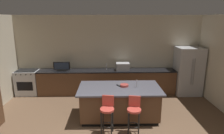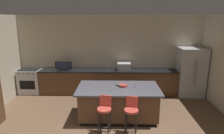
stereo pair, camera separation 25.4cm
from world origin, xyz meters
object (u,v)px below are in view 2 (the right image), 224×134
Objects in this scene: range_oven at (31,81)px; tv_remote at (118,86)px; bar_stool_left at (105,112)px; microwave at (124,67)px; tv_monitor at (63,66)px; fruit_bowl at (123,86)px; refrigerator at (190,72)px; bar_stool_right at (131,113)px; kitchen_island at (118,102)px.

tv_remote is (3.27, -1.72, 0.46)m from range_oven.
range_oven is at bearing 147.77° from bar_stool_left.
microwave is at bearing 50.23° from tv_remote.
bar_stool_left reaches higher than range_oven.
tv_remote is (0.32, 0.92, 0.35)m from bar_stool_left.
fruit_bowl is (2.13, -1.73, -0.12)m from tv_monitor.
bar_stool_left is at bearing -41.84° from range_oven.
microwave is at bearing 177.95° from refrigerator.
bar_stool_left is (2.95, -2.64, 0.11)m from range_oven.
range_oven is at bearing 177.77° from tv_monitor.
fruit_bowl reaches higher than bar_stool_left.
fruit_bowl is at bearing -27.40° from range_oven.
range_oven is at bearing 120.96° from tv_remote.
bar_stool_right is 4.03× the size of fruit_bowl.
range_oven is 1.55× the size of tv_monitor.
microwave is at bearing 82.76° from kitchen_island.
refrigerator is at bearing -0.82° from range_oven.
bar_stool_right reaches higher than kitchen_island.
microwave is 2.23m from tv_monitor.
range_oven is 5.45× the size of tv_remote.
bar_stool_right is (3.60, -2.65, 0.10)m from range_oven.
fruit_bowl is (-0.10, -1.78, -0.10)m from microwave.
refrigerator is 2.95× the size of tv_monitor.
tv_monitor is at bearing -2.23° from range_oven.
tv_monitor reaches higher than bar_stool_left.
tv_remote is (-2.67, -1.63, 0.04)m from refrigerator.
microwave is 1.79m from fruit_bowl.
microwave is 2.06× the size of fruit_bowl.
refrigerator is 10.32× the size of tv_remote.
microwave is at bearing 0.02° from range_oven.
bar_stool_left is at bearing -140.65° from tv_remote.
bar_stool_right reaches higher than range_oven.
bar_stool_left reaches higher than tv_remote.
kitchen_island is 0.87m from bar_stool_left.
refrigerator is at bearing 50.10° from bar_stool_left.
refrigerator is 4.65m from tv_monitor.
kitchen_island is 0.86m from bar_stool_right.
tv_monitor is 3.50m from bar_stool_right.
kitchen_island is 4.74× the size of microwave.
refrigerator is at bearing -0.43° from tv_monitor.
fruit_bowl is (0.48, 0.86, 0.37)m from bar_stool_left.
refrigerator is 3.65× the size of microwave.
range_oven is 3.97× the size of fruit_bowl.
bar_stool_left is at bearing -102.36° from microwave.
microwave is 1.74m from tv_remote.
range_oven is 3.96m from bar_stool_left.
tv_remote is at bearing -27.73° from range_oven.
kitchen_island is at bearing 121.19° from bar_stool_right.
bar_stool_right is 1.05m from tv_remote.
bar_stool_left is 0.65m from bar_stool_right.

